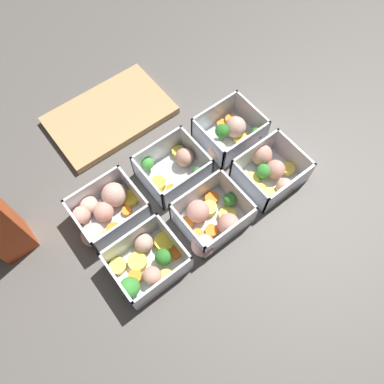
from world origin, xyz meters
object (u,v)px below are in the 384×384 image
at_px(container_far_left, 104,212).
at_px(container_far_center, 174,167).
at_px(container_far_right, 230,134).
at_px(container_near_center, 211,220).
at_px(container_near_right, 270,171).
at_px(container_near_left, 147,264).

xyz_separation_m(container_far_left, container_far_center, (0.17, -0.00, -0.00)).
bearing_deg(container_far_right, container_near_center, -140.55).
bearing_deg(container_near_right, container_near_left, -179.22).
distance_m(container_near_center, container_far_center, 0.14).
distance_m(container_near_right, container_far_center, 0.21).
height_order(container_near_center, container_far_left, same).
xyz_separation_m(container_near_left, container_far_center, (0.17, 0.14, 0.00)).
distance_m(container_near_left, container_far_right, 0.34).
xyz_separation_m(container_far_center, container_far_right, (0.15, -0.01, 0.00)).
bearing_deg(container_near_center, container_far_left, 137.34).
xyz_separation_m(container_far_left, container_far_right, (0.33, -0.01, 0.00)).
distance_m(container_near_right, container_far_right, 0.13).
height_order(container_far_left, container_far_right, same).
bearing_deg(container_far_left, container_far_right, -2.04).
bearing_deg(container_near_left, container_far_center, 39.29).
xyz_separation_m(container_near_right, container_far_right, (-0.01, 0.13, 0.00)).
bearing_deg(container_near_right, container_far_left, 157.53).
distance_m(container_near_left, container_near_right, 0.32).
relative_size(container_near_center, container_far_left, 0.91).
bearing_deg(container_far_right, container_far_center, 177.20).
bearing_deg(container_near_right, container_far_center, 139.65).
distance_m(container_far_left, container_far_center, 0.17).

